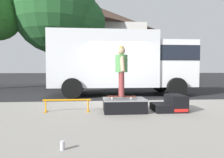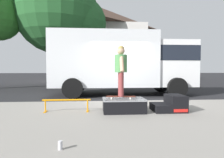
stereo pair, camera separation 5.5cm
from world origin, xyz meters
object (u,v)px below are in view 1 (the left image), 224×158
object	(u,v)px
street_tree_neighbour	(61,15)
skate_box	(124,105)
kicker_ramp	(171,104)
box_truck	(123,61)
soda_can	(63,145)
skateboard	(121,97)
skater_kid	(121,67)
grind_rail	(67,103)

from	to	relation	value
street_tree_neighbour	skate_box	bearing A→B (deg)	-71.20
kicker_ramp	box_truck	size ratio (longest dim) A/B	0.12
soda_can	box_truck	world-z (taller)	box_truck
box_truck	street_tree_neighbour	world-z (taller)	street_tree_neighbour
skate_box	skateboard	size ratio (longest dim) A/B	1.41
skateboard	skater_kid	world-z (taller)	skater_kid
grind_rail	soda_can	xyz separation A→B (m)	(0.30, -2.64, -0.19)
skater_kid	skate_box	bearing A→B (deg)	-0.54
soda_can	box_truck	distance (m)	7.52
kicker_ramp	grind_rail	bearing A→B (deg)	177.39
kicker_ramp	skate_box	bearing A→B (deg)	179.98
skate_box	soda_can	distance (m)	2.81
skater_kid	grind_rail	bearing A→B (deg)	174.98
skateboard	street_tree_neighbour	xyz separation A→B (m)	(-3.07, 9.26, 4.58)
soda_can	skater_kid	bearing A→B (deg)	65.00
kicker_ramp	soda_can	size ratio (longest dim) A/B	6.80
skater_kid	kicker_ramp	bearing A→B (deg)	-0.05
kicker_ramp	skater_kid	world-z (taller)	skater_kid
soda_can	street_tree_neighbour	world-z (taller)	street_tree_neighbour
skate_box	skateboard	xyz separation A→B (m)	(-0.08, 0.00, 0.22)
kicker_ramp	street_tree_neighbour	xyz separation A→B (m)	(-4.46, 9.26, 4.81)
skateboard	soda_can	distance (m)	2.79
skateboard	skater_kid	size ratio (longest dim) A/B	0.59
skateboard	street_tree_neighbour	world-z (taller)	street_tree_neighbour
kicker_ramp	skateboard	xyz separation A→B (m)	(-1.39, 0.00, 0.23)
kicker_ramp	skater_kid	xyz separation A→B (m)	(-1.39, 0.00, 1.04)
kicker_ramp	soda_can	xyz separation A→B (m)	(-2.56, -2.51, -0.12)
grind_rail	soda_can	bearing A→B (deg)	-83.62
skateboard	soda_can	xyz separation A→B (m)	(-1.17, -2.51, -0.35)
skate_box	kicker_ramp	xyz separation A→B (m)	(1.31, -0.00, -0.01)
skater_kid	soda_can	bearing A→B (deg)	-115.00
street_tree_neighbour	skateboard	bearing A→B (deg)	-71.63
box_truck	skateboard	bearing A→B (deg)	-98.25
soda_can	skate_box	bearing A→B (deg)	63.54
street_tree_neighbour	box_truck	bearing A→B (deg)	-51.07
box_truck	street_tree_neighbour	xyz separation A→B (m)	(-3.74, 4.63, 3.41)
skate_box	skater_kid	size ratio (longest dim) A/B	0.83
grind_rail	skate_box	bearing A→B (deg)	-4.80
skate_box	soda_can	bearing A→B (deg)	-116.46
skate_box	soda_can	world-z (taller)	skate_box
kicker_ramp	soda_can	distance (m)	3.59
skate_box	skateboard	distance (m)	0.23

